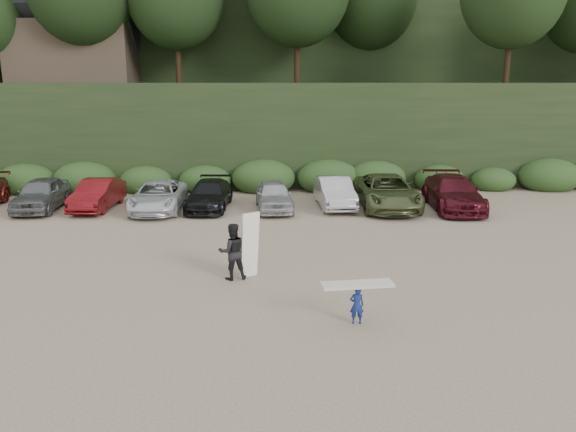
{
  "coord_description": "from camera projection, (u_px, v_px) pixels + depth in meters",
  "views": [
    {
      "loc": [
        1.2,
        -16.95,
        6.11
      ],
      "look_at": [
        1.89,
        3.0,
        1.3
      ],
      "focal_mm": 35.0,
      "sensor_mm": 36.0,
      "label": 1
    }
  ],
  "objects": [
    {
      "name": "parked_cars",
      "position": [
        146.0,
        194.0,
        27.18
      ],
      "size": [
        34.31,
        6.15,
        1.62
      ],
      "color": "#BBBBC0",
      "rests_on": "ground"
    },
    {
      "name": "adult_surfer",
      "position": [
        234.0,
        251.0,
        17.6
      ],
      "size": [
        1.39,
        0.87,
        2.14
      ],
      "color": "black",
      "rests_on": "ground"
    },
    {
      "name": "child_surfer",
      "position": [
        357.0,
        296.0,
        14.36
      ],
      "size": [
        1.89,
        0.72,
        1.11
      ],
      "color": "navy",
      "rests_on": "ground"
    },
    {
      "name": "ground",
      "position": [
        232.0,
        278.0,
        17.86
      ],
      "size": [
        120.0,
        120.0,
        0.0
      ],
      "primitive_type": "plane",
      "color": "tan",
      "rests_on": "ground"
    },
    {
      "name": "hillside_backdrop",
      "position": [
        251.0,
        22.0,
        50.13
      ],
      "size": [
        90.0,
        41.5,
        28.0
      ],
      "color": "black",
      "rests_on": "ground"
    }
  ]
}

